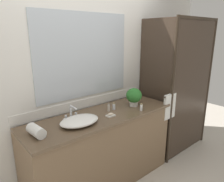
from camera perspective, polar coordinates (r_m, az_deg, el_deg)
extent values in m
plane|color=beige|center=(2.86, -2.50, -23.39)|extent=(8.00, 8.00, 0.00)
cube|color=silver|center=(2.55, -7.62, 4.25)|extent=(4.40, 0.05, 2.60)
cube|color=silver|center=(2.62, -7.01, -3.26)|extent=(1.80, 0.01, 0.11)
cube|color=silver|center=(2.49, -7.43, 9.49)|extent=(1.24, 0.01, 0.97)
cube|color=brown|center=(2.61, -2.76, -15.84)|extent=(1.80, 0.56, 0.87)
cube|color=brown|center=(2.40, -2.75, -6.73)|extent=(1.80, 0.58, 0.03)
cylinder|color=#2D2319|center=(3.71, 24.70, 1.76)|extent=(0.04, 0.04, 2.00)
cylinder|color=#2D2319|center=(2.85, 15.97, -1.22)|extent=(0.04, 0.04, 2.00)
cube|color=#2D2319|center=(3.18, 22.69, 17.79)|extent=(1.00, 0.04, 0.04)
cube|color=#382B21|center=(3.27, 20.90, 0.47)|extent=(0.96, 0.01, 1.96)
cube|color=#382B21|center=(3.01, 11.50, -0.04)|extent=(0.01, 0.57, 1.96)
cylinder|color=#2D2319|center=(2.84, 15.58, -1.20)|extent=(0.32, 0.02, 0.02)
cube|color=white|center=(2.89, 15.36, -4.05)|extent=(0.22, 0.04, 0.34)
ellipsoid|color=white|center=(2.17, -8.84, -7.98)|extent=(0.41, 0.30, 0.07)
cube|color=silver|center=(2.31, -11.05, -7.25)|extent=(0.17, 0.04, 0.02)
cylinder|color=silver|center=(2.29, -11.15, -5.53)|extent=(0.02, 0.02, 0.13)
cylinder|color=silver|center=(2.22, -10.49, -4.39)|extent=(0.02, 0.12, 0.02)
cylinder|color=silver|center=(2.28, -12.41, -6.92)|extent=(0.02, 0.02, 0.04)
cylinder|color=silver|center=(2.33, -9.80, -6.25)|extent=(0.02, 0.02, 0.04)
cylinder|color=beige|center=(2.67, 5.92, -3.41)|extent=(0.11, 0.11, 0.06)
ellipsoid|color=#2A6E2A|center=(2.64, 5.98, -1.20)|extent=(0.20, 0.20, 0.18)
cube|color=silver|center=(2.35, -0.40, -6.69)|extent=(0.10, 0.07, 0.01)
ellipsoid|color=beige|center=(2.34, -0.40, -6.29)|extent=(0.07, 0.04, 0.02)
cylinder|color=white|center=(2.51, 7.95, -4.50)|extent=(0.03, 0.03, 0.08)
cylinder|color=#9E895B|center=(2.50, 7.99, -3.56)|extent=(0.02, 0.02, 0.01)
cylinder|color=silver|center=(2.48, -0.90, -4.70)|extent=(0.03, 0.03, 0.07)
cylinder|color=#B7B2A8|center=(2.46, -0.90, -3.73)|extent=(0.02, 0.02, 0.02)
cylinder|color=silver|center=(2.53, 0.52, -4.29)|extent=(0.03, 0.03, 0.07)
cylinder|color=#9E895B|center=(2.51, 0.52, -3.39)|extent=(0.03, 0.03, 0.01)
cylinder|color=white|center=(2.02, -19.92, -10.17)|extent=(0.12, 0.21, 0.10)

